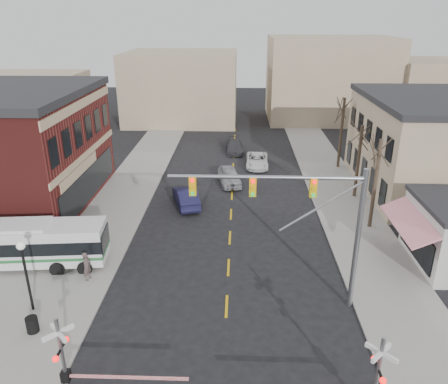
# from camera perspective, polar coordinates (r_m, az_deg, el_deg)

# --- Properties ---
(ground) EXTENTS (160.00, 160.00, 0.00)m
(ground) POSITION_cam_1_polar(r_m,az_deg,el_deg) (23.32, 0.19, -17.65)
(ground) COLOR black
(ground) RESTS_ON ground
(sidewalk_west) EXTENTS (5.00, 60.00, 0.12)m
(sidewalk_west) POSITION_cam_1_polar(r_m,az_deg,el_deg) (41.95, -12.00, 0.87)
(sidewalk_west) COLOR gray
(sidewalk_west) RESTS_ON ground
(sidewalk_east) EXTENTS (5.00, 60.00, 0.12)m
(sidewalk_east) POSITION_cam_1_polar(r_m,az_deg,el_deg) (41.70, 14.26, 0.53)
(sidewalk_east) COLOR gray
(sidewalk_east) RESTS_ON ground
(tree_east_a) EXTENTS (0.28, 0.28, 6.75)m
(tree_east_a) POSITION_cam_1_polar(r_m,az_deg,el_deg) (33.53, 19.13, 0.93)
(tree_east_a) COLOR #382B21
(tree_east_a) RESTS_ON sidewalk_east
(tree_east_b) EXTENTS (0.28, 0.28, 6.30)m
(tree_east_b) POSITION_cam_1_polar(r_m,az_deg,el_deg) (39.12, 17.13, 3.80)
(tree_east_b) COLOR #382B21
(tree_east_b) RESTS_ON sidewalk_east
(tree_east_c) EXTENTS (0.28, 0.28, 7.20)m
(tree_east_c) POSITION_cam_1_polar(r_m,az_deg,el_deg) (46.51, 15.05, 7.43)
(tree_east_c) COLOR #382B21
(tree_east_c) RESTS_ON sidewalk_east
(transit_bus) EXTENTS (11.36, 3.54, 2.88)m
(transit_bus) POSITION_cam_1_polar(r_m,az_deg,el_deg) (30.42, -25.65, -6.14)
(transit_bus) COLOR silver
(transit_bus) RESTS_ON ground
(traffic_signal_mast) EXTENTS (9.87, 0.30, 8.00)m
(traffic_signal_mast) POSITION_cam_1_polar(r_m,az_deg,el_deg) (22.51, 10.78, -2.39)
(traffic_signal_mast) COLOR gray
(traffic_signal_mast) RESTS_ON ground
(rr_crossing_west) EXTENTS (5.60, 1.36, 4.00)m
(rr_crossing_west) POSITION_cam_1_polar(r_m,az_deg,el_deg) (19.90, -19.09, -19.98)
(rr_crossing_west) COLOR gray
(rr_crossing_west) RESTS_ON ground
(rr_crossing_east) EXTENTS (5.60, 1.36, 4.00)m
(rr_crossing_east) POSITION_cam_1_polar(r_m,az_deg,el_deg) (18.97, 17.98, -22.31)
(rr_crossing_east) COLOR gray
(rr_crossing_east) RESTS_ON ground
(street_lamp) EXTENTS (0.44, 0.44, 4.13)m
(street_lamp) POSITION_cam_1_polar(r_m,az_deg,el_deg) (25.07, -24.68, -8.29)
(street_lamp) COLOR black
(street_lamp) RESTS_ON sidewalk_west
(trash_bin) EXTENTS (0.60, 0.60, 0.84)m
(trash_bin) POSITION_cam_1_polar(r_m,az_deg,el_deg) (24.77, -23.76, -15.57)
(trash_bin) COLOR black
(trash_bin) RESTS_ON sidewalk_west
(car_a) EXTENTS (2.63, 4.81, 1.55)m
(car_a) POSITION_cam_1_polar(r_m,az_deg,el_deg) (41.29, 0.71, 2.09)
(car_a) COLOR #98989C
(car_a) RESTS_ON ground
(car_b) EXTENTS (2.94, 4.99, 1.55)m
(car_b) POSITION_cam_1_polar(r_m,az_deg,el_deg) (36.70, -4.99, -0.63)
(car_b) COLOR #161536
(car_b) RESTS_ON ground
(car_c) EXTENTS (2.41, 4.97, 1.36)m
(car_c) POSITION_cam_1_polar(r_m,az_deg,el_deg) (46.27, 4.35, 4.14)
(car_c) COLOR silver
(car_c) RESTS_ON ground
(car_d) EXTENTS (2.16, 4.76, 1.35)m
(car_d) POSITION_cam_1_polar(r_m,az_deg,el_deg) (51.21, 1.38, 5.97)
(car_d) COLOR #36363A
(car_d) RESTS_ON ground
(pedestrian_near) EXTENTS (0.58, 0.75, 1.81)m
(pedestrian_near) POSITION_cam_1_polar(r_m,az_deg,el_deg) (27.62, -17.46, -9.22)
(pedestrian_near) COLOR #4D3F3D
(pedestrian_near) RESTS_ON sidewalk_west
(pedestrian_far) EXTENTS (1.15, 1.18, 1.92)m
(pedestrian_far) POSITION_cam_1_polar(r_m,az_deg,el_deg) (30.15, -20.31, -6.72)
(pedestrian_far) COLOR #374661
(pedestrian_far) RESTS_ON sidewalk_west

